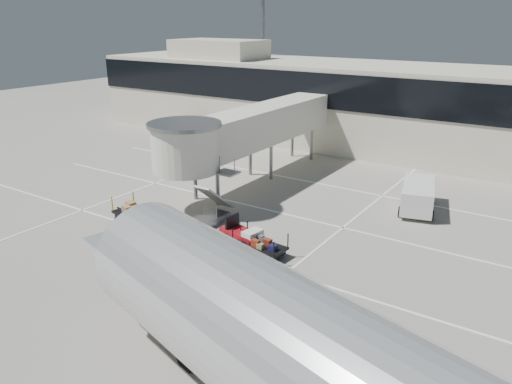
% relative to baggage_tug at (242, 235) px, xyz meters
% --- Properties ---
extents(ground, '(140.00, 140.00, 0.00)m').
position_rel_baggage_tug_xyz_m(ground, '(-2.15, -3.55, -0.60)').
color(ground, '#ADA79A').
rests_on(ground, ground).
extents(lane_markings, '(40.00, 30.00, 0.02)m').
position_rel_baggage_tug_xyz_m(lane_markings, '(-2.82, 5.79, -0.59)').
color(lane_markings, white).
rests_on(lane_markings, ground).
extents(terminal, '(64.00, 12.11, 15.20)m').
position_rel_baggage_tug_xyz_m(terminal, '(-2.50, 26.39, 3.51)').
color(terminal, beige).
rests_on(terminal, ground).
extents(jet_bridge, '(5.70, 20.40, 6.03)m').
position_rel_baggage_tug_xyz_m(jet_bridge, '(-6.12, 8.72, 3.69)').
color(jet_bridge, silver).
rests_on(jet_bridge, ground).
extents(baggage_tug, '(2.67, 1.96, 1.64)m').
position_rel_baggage_tug_xyz_m(baggage_tug, '(0.00, 0.00, 0.00)').
color(baggage_tug, maroon).
rests_on(baggage_tug, ground).
extents(suitcase_cart, '(3.64, 1.67, 1.41)m').
position_rel_baggage_tug_xyz_m(suitcase_cart, '(1.50, -0.46, -0.11)').
color(suitcase_cart, black).
rests_on(suitcase_cart, ground).
extents(box_cart_near, '(3.34, 1.96, 1.28)m').
position_rel_baggage_tug_xyz_m(box_cart_near, '(-0.94, -7.08, -0.07)').
color(box_cart_near, black).
rests_on(box_cart_near, ground).
extents(box_cart_far, '(4.26, 2.44, 1.63)m').
position_rel_baggage_tug_xyz_m(box_cart_far, '(-7.23, -1.25, 0.05)').
color(box_cart_far, black).
rests_on(box_cart_far, ground).
extents(ground_worker, '(0.75, 0.58, 1.82)m').
position_rel_baggage_tug_xyz_m(ground_worker, '(-0.55, -5.54, 0.31)').
color(ground_worker, '#90E317').
rests_on(ground_worker, ground).
extents(minivan, '(3.17, 5.27, 1.87)m').
position_rel_baggage_tug_xyz_m(minivan, '(6.70, 11.19, 0.53)').
color(minivan, white).
rests_on(minivan, ground).
extents(belt_loader, '(4.23, 2.68, 1.91)m').
position_rel_baggage_tug_xyz_m(belt_loader, '(-20.61, 20.45, 0.13)').
color(belt_loader, maroon).
rests_on(belt_loader, ground).
extents(aircraft, '(22.02, 9.13, 5.62)m').
position_rel_baggage_tug_xyz_m(aircraft, '(10.56, -11.10, 2.59)').
color(aircraft, silver).
rests_on(aircraft, ground).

